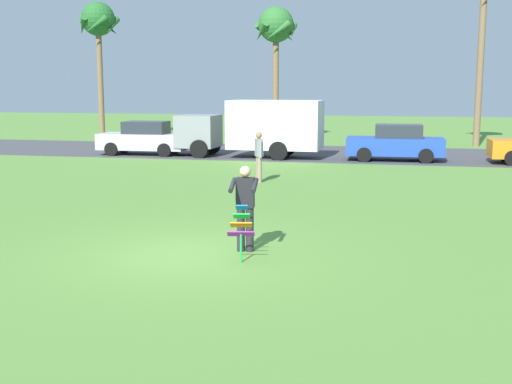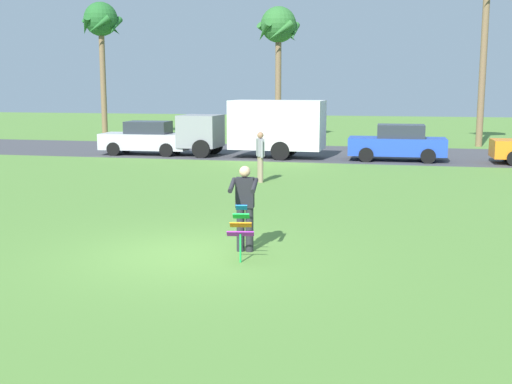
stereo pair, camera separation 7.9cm
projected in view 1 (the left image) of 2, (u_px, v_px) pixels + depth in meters
The scene contains 10 objects.
ground_plane at pixel (189, 255), 12.89m from camera, with size 120.00×120.00×0.00m, color #568438.
road_strip at pixel (316, 153), 32.03m from camera, with size 120.00×8.00×0.01m, color #424247.
person_kite_flyer at pixel (245, 205), 13.01m from camera, with size 0.59×0.69×1.73m.
kite_held at pixel (241, 226), 12.41m from camera, with size 0.53×0.69×1.03m.
parked_car_silver at pixel (144, 139), 31.29m from camera, with size 4.26×1.96×1.60m.
parked_truck_grey_van at pixel (258, 127), 30.00m from camera, with size 6.76×2.26×2.62m.
parked_car_blue at pixel (396, 143), 28.78m from camera, with size 4.24×1.91×1.60m.
palm_tree_left_near at pixel (98, 25), 40.95m from camera, with size 2.58×2.71×8.44m.
palm_tree_right_near at pixel (276, 30), 38.60m from camera, with size 2.58×2.71×7.88m.
person_walker_near at pixel (259, 155), 22.38m from camera, with size 0.35×0.52×1.73m.
Camera 1 is at (3.98, -11.94, 3.31)m, focal length 45.89 mm.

